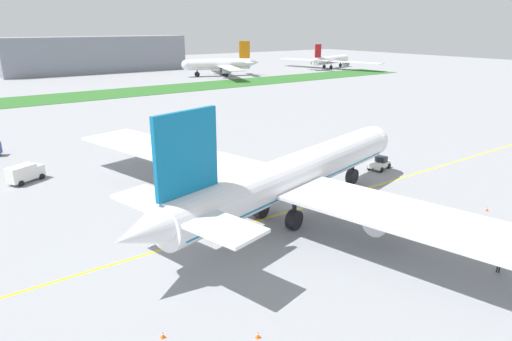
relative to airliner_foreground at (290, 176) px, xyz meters
name	(u,v)px	position (x,y,z in m)	size (l,w,h in m)	color
ground_plane	(295,207)	(2.69, 2.05, -5.48)	(600.00, 600.00, 0.00)	gray
apron_taxi_line	(299,209)	(2.69, 1.16, -5.48)	(280.00, 0.36, 0.01)	yellow
grass_median_strip	(70,97)	(2.69, 120.72, -5.43)	(320.00, 24.00, 0.10)	#2D6628
airliner_foreground	(290,176)	(0.00, 0.00, 0.00)	(49.37, 79.60, 16.14)	white
pushback_tug	(380,163)	(25.43, 6.43, -4.51)	(6.10, 3.48, 2.11)	white
ground_crew_wingwalker_port	(377,201)	(11.49, -4.77, -4.42)	(0.45, 0.55, 1.75)	black
ground_crew_marshaller_front	(499,263)	(8.26, -22.80, -4.43)	(0.48, 0.52, 1.73)	black
traffic_cone_near_nose	(163,335)	(-23.19, -12.45, -5.20)	(0.36, 0.36, 0.58)	#F2590C
traffic_cone_port_wing	(487,209)	(22.61, -14.01, -5.20)	(0.36, 0.36, 0.58)	#F2590C
traffic_cone_starboard_wing	(258,335)	(-17.07, -16.83, -5.20)	(0.36, 0.36, 0.58)	#F2590C
service_truck_fuel_bowser	(25,173)	(-25.25, 34.36, -3.95)	(5.92, 4.44, 2.81)	white
parked_airliner_far_right	(221,64)	(79.73, 148.07, 0.01)	(37.01, 56.97, 16.24)	white
parked_airliner_far_outer	(330,60)	(149.95, 145.65, -0.81)	(39.05, 62.39, 13.76)	white
terminal_building	(97,55)	(37.16, 201.21, 3.52)	(91.15, 20.00, 18.00)	gray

